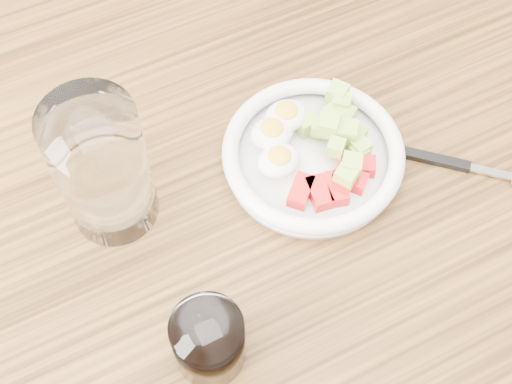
% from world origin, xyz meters
% --- Properties ---
extents(dining_table, '(1.50, 0.90, 0.77)m').
position_xyz_m(dining_table, '(0.00, 0.00, 0.67)').
color(dining_table, brown).
rests_on(dining_table, ground).
extents(bowl, '(0.21, 0.21, 0.05)m').
position_xyz_m(bowl, '(0.07, 0.03, 0.79)').
color(bowl, white).
rests_on(bowl, dining_table).
extents(fork, '(0.14, 0.13, 0.01)m').
position_xyz_m(fork, '(0.21, -0.04, 0.77)').
color(fork, black).
rests_on(fork, dining_table).
extents(water_glass, '(0.09, 0.09, 0.17)m').
position_xyz_m(water_glass, '(-0.15, 0.08, 0.85)').
color(water_glass, white).
rests_on(water_glass, dining_table).
extents(coffee_glass, '(0.07, 0.07, 0.08)m').
position_xyz_m(coffee_glass, '(-0.13, -0.12, 0.81)').
color(coffee_glass, white).
rests_on(coffee_glass, dining_table).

